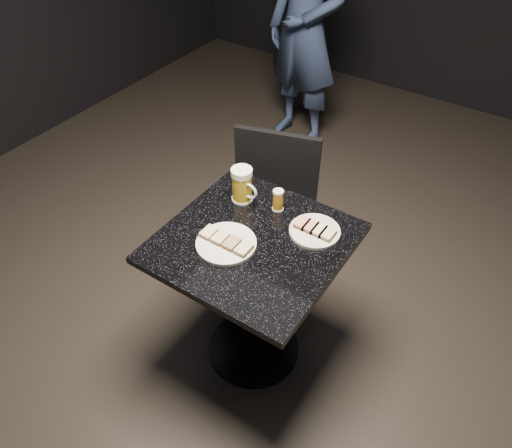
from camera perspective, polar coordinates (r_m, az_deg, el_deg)
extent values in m
plane|color=black|center=(2.55, -0.26, -14.06)|extent=(6.00, 6.00, 0.00)
cylinder|color=white|center=(1.94, -3.42, -2.24)|extent=(0.24, 0.24, 0.01)
cylinder|color=silver|center=(2.01, 6.72, -0.83)|extent=(0.21, 0.21, 0.01)
imported|color=#202A4F|center=(3.62, 5.67, 21.18)|extent=(0.68, 0.52, 1.66)
cylinder|color=black|center=(2.53, -0.26, -13.90)|extent=(0.44, 0.44, 0.03)
cylinder|color=black|center=(2.24, -0.29, -8.78)|extent=(0.10, 0.10, 0.69)
cube|color=black|center=(1.98, -0.32, -2.15)|extent=(0.70, 0.70, 0.03)
cylinder|color=silver|center=(2.15, -1.58, 2.95)|extent=(0.09, 0.09, 0.01)
cylinder|color=gold|center=(2.11, -1.61, 4.31)|extent=(0.08, 0.08, 0.12)
cylinder|color=white|center=(2.07, -1.65, 5.93)|extent=(0.09, 0.09, 0.03)
torus|color=white|center=(2.08, -0.76, 3.76)|extent=(0.08, 0.01, 0.08)
cylinder|color=silver|center=(2.10, 2.50, 1.78)|extent=(0.05, 0.05, 0.01)
cylinder|color=gold|center=(2.08, 2.54, 2.70)|extent=(0.04, 0.04, 0.08)
cylinder|color=silver|center=(2.05, 2.57, 3.69)|extent=(0.05, 0.05, 0.01)
cube|color=black|center=(2.46, 1.05, -0.45)|extent=(0.52, 0.52, 0.04)
cylinder|color=black|center=(2.55, -4.01, -6.15)|extent=(0.03, 0.03, 0.43)
cylinder|color=black|center=(2.48, 3.81, -7.94)|extent=(0.03, 0.03, 0.43)
cylinder|color=black|center=(2.78, -1.52, -0.91)|extent=(0.03, 0.03, 0.43)
cylinder|color=black|center=(2.72, 5.64, -2.39)|extent=(0.03, 0.03, 0.43)
cube|color=black|center=(2.47, 2.37, 6.25)|extent=(0.41, 0.15, 0.42)
cube|color=#4C3521|center=(1.98, -5.38, -1.05)|extent=(0.05, 0.07, 0.01)
cube|color=#D1D184|center=(1.97, -5.40, -0.85)|extent=(0.05, 0.07, 0.01)
cube|color=#4C3521|center=(1.95, -4.10, -1.67)|extent=(0.05, 0.07, 0.01)
cube|color=beige|center=(1.94, -4.11, -1.47)|extent=(0.05, 0.07, 0.01)
cube|color=#4C3521|center=(1.92, -2.77, -2.31)|extent=(0.05, 0.07, 0.01)
cube|color=#8C7251|center=(1.92, -2.78, -2.11)|extent=(0.05, 0.07, 0.01)
cube|color=#4C3521|center=(1.90, -1.42, -2.96)|extent=(0.05, 0.07, 0.01)
cube|color=beige|center=(1.89, -1.42, -2.76)|extent=(0.05, 0.07, 0.01)
cube|color=#4C3521|center=(2.02, 5.32, 0.04)|extent=(0.05, 0.07, 0.01)
cube|color=tan|center=(2.01, 5.34, 0.24)|extent=(0.05, 0.07, 0.01)
cube|color=#4C3521|center=(2.00, 6.27, -0.37)|extent=(0.05, 0.07, 0.01)
cube|color=tan|center=(2.00, 6.29, -0.17)|extent=(0.05, 0.07, 0.01)
cube|color=#4C3521|center=(1.99, 7.23, -0.79)|extent=(0.05, 0.07, 0.01)
cube|color=beige|center=(1.99, 7.25, -0.59)|extent=(0.05, 0.07, 0.01)
cube|color=#4C3521|center=(1.98, 8.20, -1.20)|extent=(0.05, 0.07, 0.01)
cube|color=#D1D184|center=(1.97, 8.23, -1.00)|extent=(0.05, 0.07, 0.01)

